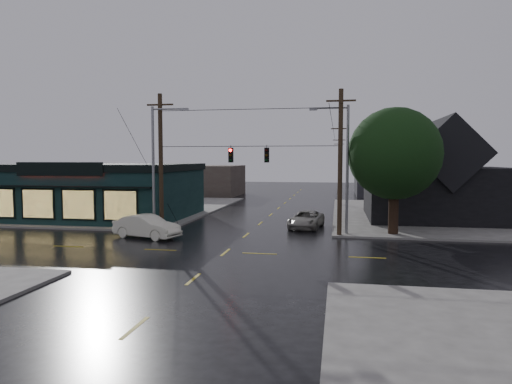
% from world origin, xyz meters
% --- Properties ---
extents(ground_plane, '(160.00, 160.00, 0.00)m').
position_xyz_m(ground_plane, '(0.00, 0.00, 0.00)').
color(ground_plane, black).
extents(sidewalk_nw, '(28.00, 28.00, 0.15)m').
position_xyz_m(sidewalk_nw, '(-20.00, 20.00, 0.07)').
color(sidewalk_nw, '#605D59').
rests_on(sidewalk_nw, ground).
extents(sidewalk_ne, '(28.00, 28.00, 0.15)m').
position_xyz_m(sidewalk_ne, '(20.00, 20.00, 0.07)').
color(sidewalk_ne, '#605D59').
rests_on(sidewalk_ne, ground).
extents(pizza_shop, '(16.30, 12.34, 4.90)m').
position_xyz_m(pizza_shop, '(-15.00, 12.94, 2.56)').
color(pizza_shop, black).
rests_on(pizza_shop, ground).
extents(ne_building, '(12.60, 11.60, 8.75)m').
position_xyz_m(ne_building, '(15.00, 17.00, 4.47)').
color(ne_building, black).
rests_on(ne_building, ground).
extents(corner_tree, '(6.43, 6.43, 8.84)m').
position_xyz_m(corner_tree, '(10.23, 7.66, 5.75)').
color(corner_tree, black).
rests_on(corner_tree, ground).
extents(utility_pole_nw, '(2.00, 0.32, 10.15)m').
position_xyz_m(utility_pole_nw, '(-6.50, 6.50, 0.00)').
color(utility_pole_nw, black).
rests_on(utility_pole_nw, ground).
extents(utility_pole_ne, '(2.00, 0.32, 10.15)m').
position_xyz_m(utility_pole_ne, '(6.50, 6.50, 0.00)').
color(utility_pole_ne, black).
rests_on(utility_pole_ne, ground).
extents(utility_pole_far_a, '(2.00, 0.32, 9.65)m').
position_xyz_m(utility_pole_far_a, '(6.50, 28.00, 0.00)').
color(utility_pole_far_a, black).
rests_on(utility_pole_far_a, ground).
extents(utility_pole_far_b, '(2.00, 0.32, 9.15)m').
position_xyz_m(utility_pole_far_b, '(6.50, 48.00, 0.00)').
color(utility_pole_far_b, black).
rests_on(utility_pole_far_b, ground).
extents(utility_pole_far_c, '(2.00, 0.32, 9.15)m').
position_xyz_m(utility_pole_far_c, '(6.50, 68.00, 0.00)').
color(utility_pole_far_c, black).
rests_on(utility_pole_far_c, ground).
extents(span_signal_assembly, '(13.00, 0.48, 1.23)m').
position_xyz_m(span_signal_assembly, '(0.10, 6.50, 5.70)').
color(span_signal_assembly, black).
rests_on(span_signal_assembly, ground).
extents(streetlight_nw, '(5.40, 0.30, 9.15)m').
position_xyz_m(streetlight_nw, '(-6.80, 5.80, 0.00)').
color(streetlight_nw, gray).
rests_on(streetlight_nw, ground).
extents(streetlight_ne, '(5.40, 0.30, 9.15)m').
position_xyz_m(streetlight_ne, '(7.00, 7.20, 0.00)').
color(streetlight_ne, gray).
rests_on(streetlight_ne, ground).
extents(bg_building_west, '(12.00, 10.00, 4.40)m').
position_xyz_m(bg_building_west, '(-14.00, 40.00, 2.20)').
color(bg_building_west, '#41342F').
rests_on(bg_building_west, ground).
extents(bg_building_east, '(14.00, 12.00, 5.60)m').
position_xyz_m(bg_building_east, '(16.00, 45.00, 2.80)').
color(bg_building_east, '#28282D').
rests_on(bg_building_east, ground).
extents(sedan_cream, '(5.08, 2.99, 1.58)m').
position_xyz_m(sedan_cream, '(-6.47, 3.73, 0.79)').
color(sedan_cream, '#EBEBCE').
rests_on(sedan_cream, ground).
extents(suv_silver, '(2.86, 5.08, 1.34)m').
position_xyz_m(suv_silver, '(3.95, 10.16, 0.67)').
color(suv_silver, gray).
rests_on(suv_silver, ground).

